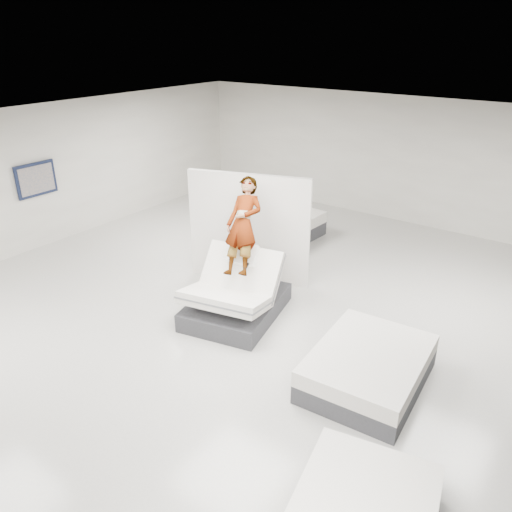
# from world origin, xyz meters

# --- Properties ---
(room) EXTENTS (14.00, 14.04, 3.20)m
(room) POSITION_xyz_m (0.00, 0.00, 1.60)
(room) COLOR beige
(room) RESTS_ON ground
(hero_bed) EXTENTS (1.78, 2.13, 1.25)m
(hero_bed) POSITION_xyz_m (-0.37, 0.61, 0.38)
(hero_bed) COLOR #3C3C41
(hero_bed) RESTS_ON floor
(person) EXTENTS (0.99, 1.80, 1.28)m
(person) POSITION_xyz_m (-0.44, 0.94, 1.25)
(person) COLOR slate
(person) RESTS_ON hero_bed
(remote) EXTENTS (0.08, 0.15, 0.08)m
(remote) POSITION_xyz_m (-0.15, 0.64, 1.03)
(remote) COLOR black
(remote) RESTS_ON person
(divider_panel) EXTENTS (2.33, 0.91, 2.21)m
(divider_panel) POSITION_xyz_m (-1.03, 1.89, 1.11)
(divider_panel) COLOR white
(divider_panel) RESTS_ON floor
(flat_bed_right_far) EXTENTS (1.58, 2.03, 0.53)m
(flat_bed_right_far) POSITION_xyz_m (2.32, 0.25, 0.27)
(flat_bed_right_far) COLOR #3C3C41
(flat_bed_right_far) RESTS_ON floor
(flat_bed_left_far) EXTENTS (2.25, 1.75, 0.59)m
(flat_bed_left_far) POSITION_xyz_m (-2.06, 4.25, 0.30)
(flat_bed_left_far) COLOR #3C3C41
(flat_bed_left_far) RESTS_ON floor
(wall_poster) EXTENTS (0.06, 0.95, 0.75)m
(wall_poster) POSITION_xyz_m (-5.93, 0.50, 1.60)
(wall_poster) COLOR black
(wall_poster) RESTS_ON wall_left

